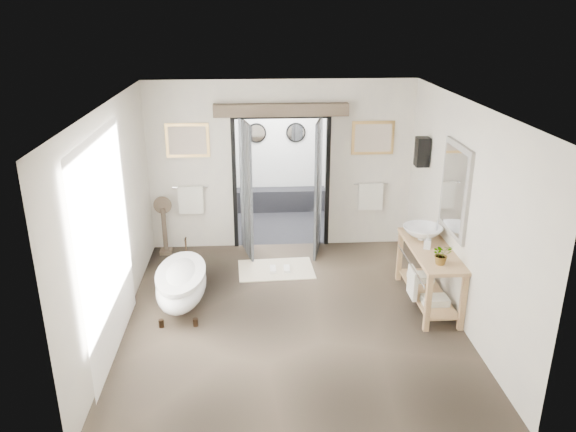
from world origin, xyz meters
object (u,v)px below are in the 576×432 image
at_px(basin, 422,233).
at_px(clawfoot_tub, 182,283).
at_px(vanity, 428,271).
at_px(rug, 276,269).

bearing_deg(basin, clawfoot_tub, -178.08).
bearing_deg(basin, vanity, -89.09).
height_order(clawfoot_tub, rug, clawfoot_tub).
height_order(clawfoot_tub, basin, basin).
bearing_deg(rug, clawfoot_tub, -141.36).
relative_size(vanity, basin, 2.82).
height_order(clawfoot_tub, vanity, vanity).
bearing_deg(clawfoot_tub, basin, 3.70).
xyz_separation_m(clawfoot_tub, vanity, (3.46, -0.11, 0.14)).
xyz_separation_m(clawfoot_tub, rug, (1.37, 1.09, -0.36)).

